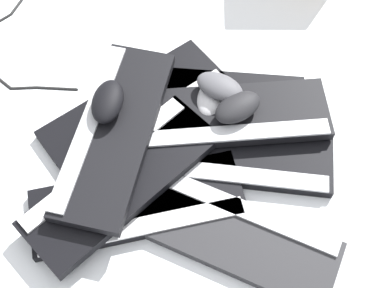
% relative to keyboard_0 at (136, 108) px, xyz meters
% --- Properties ---
extents(ground_plane, '(3.20, 3.20, 0.00)m').
position_rel_keyboard_0_xyz_m(ground_plane, '(-0.13, 0.05, -0.01)').
color(ground_plane, silver).
extents(keyboard_0, '(0.20, 0.45, 0.03)m').
position_rel_keyboard_0_xyz_m(keyboard_0, '(0.00, 0.00, 0.00)').
color(keyboard_0, black).
rests_on(keyboard_0, ground).
extents(keyboard_1, '(0.36, 0.45, 0.03)m').
position_rel_keyboard_0_xyz_m(keyboard_1, '(-0.19, 0.16, 0.00)').
color(keyboard_1, black).
rests_on(keyboard_1, ground).
extents(keyboard_2, '(0.46, 0.30, 0.03)m').
position_rel_keyboard_0_xyz_m(keyboard_2, '(-0.36, 0.06, 0.00)').
color(keyboard_2, '#232326').
rests_on(keyboard_2, ground).
extents(keyboard_3, '(0.44, 0.39, 0.03)m').
position_rel_keyboard_0_xyz_m(keyboard_3, '(-0.24, -0.07, 0.00)').
color(keyboard_3, black).
rests_on(keyboard_3, ground).
extents(keyboard_4, '(0.43, 0.40, 0.03)m').
position_rel_keyboard_0_xyz_m(keyboard_4, '(-0.10, -0.14, 0.00)').
color(keyboard_4, black).
rests_on(keyboard_4, ground).
extents(keyboard_5, '(0.15, 0.44, 0.03)m').
position_rel_keyboard_0_xyz_m(keyboard_5, '(-0.14, 0.15, 0.03)').
color(keyboard_5, black).
rests_on(keyboard_5, keyboard_1).
extents(keyboard_6, '(0.40, 0.44, 0.03)m').
position_rel_keyboard_0_xyz_m(keyboard_6, '(-0.18, -0.12, 0.03)').
color(keyboard_6, black).
rests_on(keyboard_6, keyboard_3).
extents(keyboard_7, '(0.36, 0.45, 0.03)m').
position_rel_keyboard_0_xyz_m(keyboard_7, '(-0.05, 0.09, 0.06)').
color(keyboard_7, black).
rests_on(keyboard_7, keyboard_5).
extents(mouse_0, '(0.12, 0.13, 0.04)m').
position_rel_keyboard_0_xyz_m(mouse_0, '(-0.00, 0.07, 0.10)').
color(mouse_0, black).
rests_on(mouse_0, keyboard_7).
extents(mouse_1, '(0.10, 0.13, 0.04)m').
position_rel_keyboard_0_xyz_m(mouse_1, '(0.04, -0.02, 0.04)').
color(mouse_1, '#B7B7BC').
rests_on(mouse_1, keyboard_0).
extents(mouse_2, '(0.12, 0.09, 0.04)m').
position_rel_keyboard_0_xyz_m(mouse_2, '(-0.13, -0.15, 0.07)').
color(mouse_2, '#4C4C51').
rests_on(mouse_2, keyboard_6).
extents(mouse_3, '(0.08, 0.12, 0.04)m').
position_rel_keyboard_0_xyz_m(mouse_3, '(-0.19, -0.13, 0.07)').
color(mouse_3, black).
rests_on(mouse_3, keyboard_6).
extents(mouse_4, '(0.11, 0.13, 0.04)m').
position_rel_keyboard_0_xyz_m(mouse_4, '(-0.12, -0.13, 0.04)').
color(mouse_4, '#B7B7BC').
rests_on(mouse_4, keyboard_4).
extents(cable_0, '(0.42, 0.58, 0.01)m').
position_rel_keyboard_0_xyz_m(cable_0, '(0.41, -0.03, -0.01)').
color(cable_0, black).
rests_on(cable_0, ground).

